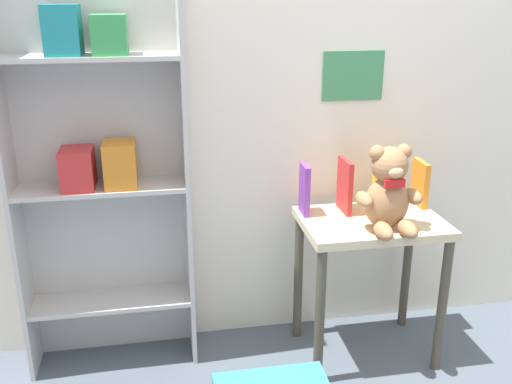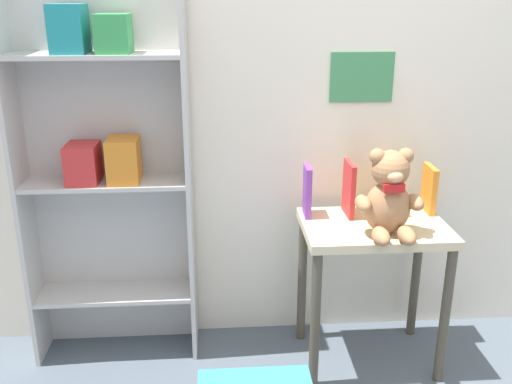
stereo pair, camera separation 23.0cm
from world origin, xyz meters
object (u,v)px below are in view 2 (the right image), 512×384
object	(u,v)px
display_table	(373,250)
book_standing_yellow	(389,191)
book_standing_red	(349,189)
book_standing_orange	(429,189)
bookshelf_side	(106,161)
teddy_bear	(389,196)
book_standing_purple	(307,191)

from	to	relation	value
display_table	book_standing_yellow	world-z (taller)	book_standing_yellow
book_standing_red	book_standing_orange	size ratio (longest dim) A/B	1.15
bookshelf_side	book_standing_red	size ratio (longest dim) A/B	6.95
display_table	book_standing_red	xyz separation A→B (m)	(-0.09, 0.11, 0.23)
book_standing_orange	teddy_bear	bearing A→B (deg)	-134.68
book_standing_purple	book_standing_yellow	distance (m)	0.35
teddy_bear	book_standing_yellow	distance (m)	0.25
bookshelf_side	display_table	distance (m)	1.17
teddy_bear	book_standing_red	distance (m)	0.24
bookshelf_side	book_standing_yellow	distance (m)	1.19
bookshelf_side	book_standing_yellow	bearing A→B (deg)	-2.67
teddy_bear	book_standing_yellow	size ratio (longest dim) A/B	1.81
book_standing_purple	book_standing_orange	world-z (taller)	book_standing_purple
display_table	book_standing_purple	world-z (taller)	book_standing_purple
bookshelf_side	book_standing_orange	world-z (taller)	bookshelf_side
bookshelf_side	display_table	size ratio (longest dim) A/B	2.48
book_standing_purple	bookshelf_side	bearing A→B (deg)	176.72
teddy_bear	book_standing_yellow	bearing A→B (deg)	72.96
book_standing_red	book_standing_orange	world-z (taller)	book_standing_red
book_standing_orange	display_table	bearing A→B (deg)	-152.18
book_standing_purple	book_standing_red	xyz separation A→B (m)	(0.18, -0.00, 0.01)
display_table	book_standing_red	world-z (taller)	book_standing_red
book_standing_yellow	bookshelf_side	bearing A→B (deg)	175.14
teddy_bear	book_standing_red	size ratio (longest dim) A/B	1.49
teddy_bear	book_standing_red	xyz separation A→B (m)	(-0.11, 0.22, -0.04)
book_standing_yellow	display_table	bearing A→B (deg)	-127.12
book_standing_red	book_standing_orange	distance (m)	0.35
bookshelf_side	book_standing_red	bearing A→B (deg)	-4.02
bookshelf_side	book_standing_purple	world-z (taller)	bookshelf_side
book_standing_yellow	book_standing_orange	bearing A→B (deg)	-1.36
book_standing_red	book_standing_yellow	size ratio (longest dim) A/B	1.21
display_table	teddy_bear	xyz separation A→B (m)	(0.02, -0.11, 0.27)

